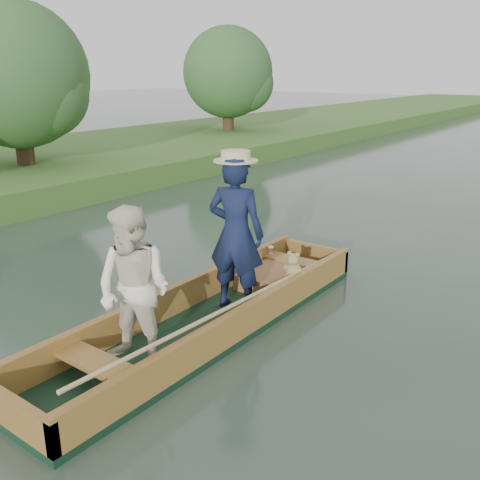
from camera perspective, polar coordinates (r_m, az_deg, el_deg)
The scene contains 3 objects.
ground at distance 6.40m, azimuth -3.27°, elevation -9.46°, with size 120.00×120.00×0.00m, color #283D30.
trees_far at distance 17.64m, azimuth -9.89°, elevation 16.80°, with size 4.29×12.85×4.55m.
punt at distance 6.03m, azimuth -4.06°, elevation -4.48°, with size 1.12×5.00×2.02m.
Camera 1 is at (3.70, -4.33, 2.92)m, focal length 40.00 mm.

